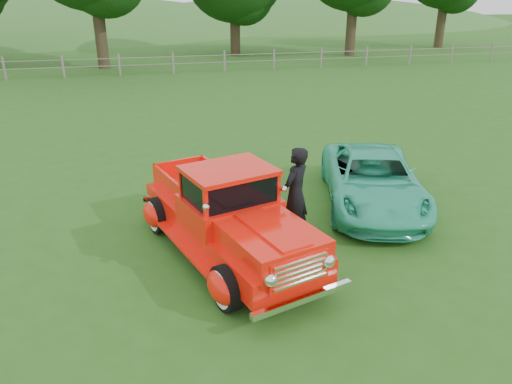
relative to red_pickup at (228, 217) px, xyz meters
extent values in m
plane|color=#245316|center=(0.60, -0.68, -0.80)|extent=(140.00, 140.00, 0.00)
ellipsoid|color=#275720|center=(-17.40, 57.32, -5.75)|extent=(84.00, 60.00, 18.00)
ellipsoid|color=#275720|center=(20.60, 61.32, -4.65)|extent=(72.00, 52.00, 14.00)
cube|color=slate|center=(0.60, 21.32, -0.25)|extent=(48.00, 0.04, 0.04)
cube|color=slate|center=(0.60, 21.32, 0.15)|extent=(48.00, 0.04, 0.04)
cylinder|color=#312518|center=(-3.40, 24.32, 1.62)|extent=(0.70, 0.70, 4.84)
cylinder|color=#312518|center=(5.60, 28.32, 1.07)|extent=(0.70, 0.70, 3.74)
cylinder|color=#312518|center=(13.60, 26.32, 1.40)|extent=(0.70, 0.70, 4.40)
cylinder|color=#312518|center=(22.60, 29.32, 1.29)|extent=(0.70, 0.70, 4.18)
cylinder|color=black|center=(-0.34, -1.69, -0.42)|extent=(0.46, 0.80, 0.76)
cylinder|color=black|center=(1.24, -1.20, -0.42)|extent=(0.46, 0.80, 0.76)
cylinder|color=black|center=(-1.27, 1.27, -0.42)|extent=(0.46, 0.80, 0.76)
cylinder|color=black|center=(0.32, 1.76, -0.42)|extent=(0.46, 0.80, 0.76)
cube|color=red|center=(-0.01, 0.04, -0.22)|extent=(2.86, 4.86, 0.44)
ellipsoid|color=red|center=(-0.41, -1.71, -0.38)|extent=(0.62, 0.84, 0.54)
ellipsoid|color=red|center=(1.31, -1.18, -0.38)|extent=(0.62, 0.84, 0.54)
ellipsoid|color=red|center=(-1.33, 1.25, -0.38)|extent=(0.62, 0.84, 0.54)
ellipsoid|color=red|center=(0.39, 1.78, -0.38)|extent=(0.62, 0.84, 0.54)
cube|color=red|center=(0.45, -1.44, 0.17)|extent=(1.75, 1.92, 0.42)
cube|color=red|center=(0.02, -0.06, 0.19)|extent=(1.93, 1.76, 0.44)
cube|color=black|center=(0.02, -0.06, 0.66)|extent=(1.71, 1.50, 0.50)
cube|color=red|center=(0.02, -0.06, 0.94)|extent=(1.81, 1.62, 0.08)
cube|color=red|center=(-0.41, 1.32, 0.15)|extent=(1.71, 2.21, 0.45)
cube|color=white|center=(0.69, -2.22, 0.05)|extent=(1.05, 0.41, 0.50)
cube|color=white|center=(0.72, -2.31, -0.38)|extent=(1.75, 0.63, 0.10)
cube|color=white|center=(-0.73, 2.35, -0.38)|extent=(1.66, 0.61, 0.10)
imported|color=#2FBC91|center=(3.66, 1.54, -0.17)|extent=(3.23, 4.89, 1.25)
imported|color=black|center=(1.44, 0.43, 0.16)|extent=(0.83, 0.80, 1.91)
camera|label=1|loc=(-1.40, -8.29, 4.01)|focal=35.00mm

